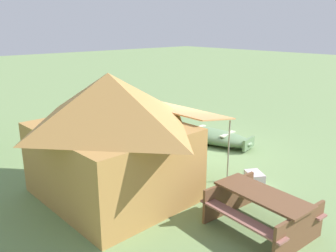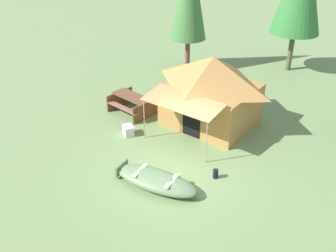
{
  "view_description": "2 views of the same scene",
  "coord_description": "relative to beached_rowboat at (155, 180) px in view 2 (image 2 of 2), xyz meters",
  "views": [
    {
      "loc": [
        -6.9,
        7.19,
        3.67
      ],
      "look_at": [
        -0.15,
        1.08,
        1.04
      ],
      "focal_mm": 37.24,
      "sensor_mm": 36.0,
      "label": 1
    },
    {
      "loc": [
        6.25,
        -8.26,
        7.55
      ],
      "look_at": [
        -0.77,
        0.61,
        1.07
      ],
      "focal_mm": 41.48,
      "sensor_mm": 36.0,
      "label": 2
    }
  ],
  "objects": [
    {
      "name": "cooler_box",
      "position": [
        -2.78,
        1.72,
        -0.05
      ],
      "size": [
        0.59,
        0.54,
        0.37
      ],
      "primitive_type": "cube",
      "rotation": [
        0.0,
        0.0,
        2.6
      ],
      "color": "silver",
      "rests_on": "ground_plane"
    },
    {
      "name": "canvas_cabin_tent",
      "position": [
        -0.88,
        4.4,
        1.19
      ],
      "size": [
        3.48,
        4.03,
        2.74
      ],
      "color": "#AC7C41",
      "rests_on": "ground_plane"
    },
    {
      "name": "fuel_can",
      "position": [
        1.22,
        1.5,
        -0.08
      ],
      "size": [
        0.19,
        0.19,
        0.3
      ],
      "primitive_type": "cylinder",
      "rotation": [
        0.0,
        0.0,
        3.3
      ],
      "color": "black",
      "rests_on": "ground_plane"
    },
    {
      "name": "picnic_table",
      "position": [
        -3.89,
        3.16,
        0.23
      ],
      "size": [
        1.87,
        1.54,
        0.75
      ],
      "color": "brown",
      "rests_on": "ground_plane"
    },
    {
      "name": "ground_plane",
      "position": [
        -0.08,
        1.08,
        -0.23
      ],
      "size": [
        80.0,
        80.0,
        0.0
      ],
      "primitive_type": "plane",
      "color": "#6F8C55"
    },
    {
      "name": "beached_rowboat",
      "position": [
        0.0,
        0.0,
        0.0
      ],
      "size": [
        2.91,
        1.46,
        0.45
      ],
      "color": "#628057",
      "rests_on": "ground_plane"
    }
  ]
}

